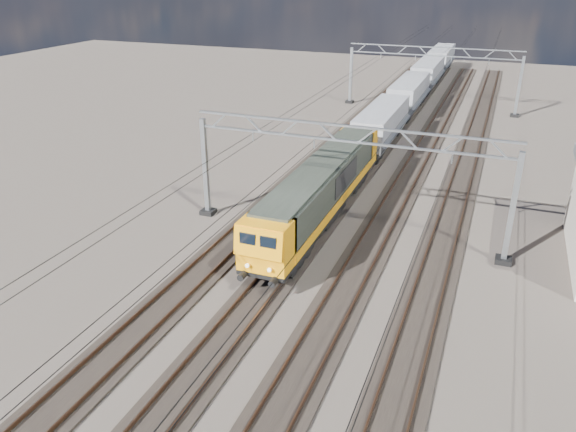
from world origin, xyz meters
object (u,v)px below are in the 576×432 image
(catenary_gantry_far, at_px, (431,76))
(locomotive, at_px, (322,188))
(hopper_wagon_lead, at_px, (382,123))
(hopper_wagon_fourth, at_px, (441,58))
(hopper_wagon_mid, at_px, (409,93))
(catenary_gantry_mid, at_px, (345,177))
(hopper_wagon_third, at_px, (428,72))

(catenary_gantry_far, xyz_separation_m, locomotive, (-2.00, -34.23, -1.58))
(hopper_wagon_lead, xyz_separation_m, hopper_wagon_fourth, (0.00, 42.60, 0.00))
(catenary_gantry_far, height_order, locomotive, catenary_gantry_far)
(hopper_wagon_mid, bearing_deg, hopper_wagon_fourth, 90.00)
(catenary_gantry_mid, bearing_deg, hopper_wagon_fourth, 91.85)
(catenary_gantry_far, xyz_separation_m, hopper_wagon_third, (-2.00, 11.87, -1.67))
(catenary_gantry_far, relative_size, hopper_wagon_mid, 1.53)
(hopper_wagon_mid, relative_size, hopper_wagon_fourth, 1.00)
(hopper_wagon_lead, relative_size, hopper_wagon_third, 1.00)
(hopper_wagon_third, distance_m, hopper_wagon_fourth, 14.20)
(locomotive, height_order, hopper_wagon_fourth, locomotive)
(locomotive, distance_m, hopper_wagon_third, 46.10)
(catenary_gantry_mid, height_order, hopper_wagon_fourth, catenary_gantry_mid)
(catenary_gantry_mid, relative_size, hopper_wagon_fourth, 1.53)
(catenary_gantry_far, relative_size, hopper_wagon_third, 1.53)
(hopper_wagon_fourth, bearing_deg, hopper_wagon_third, -90.00)
(hopper_wagon_third, bearing_deg, hopper_wagon_mid, -90.00)
(catenary_gantry_far, distance_m, hopper_wagon_third, 12.15)
(hopper_wagon_mid, bearing_deg, hopper_wagon_third, 90.00)
(hopper_wagon_mid, bearing_deg, catenary_gantry_far, 49.41)
(locomotive, xyz_separation_m, hopper_wagon_lead, (-0.00, 17.70, -0.09))
(catenary_gantry_mid, bearing_deg, hopper_wagon_lead, 95.87)
(hopper_wagon_fourth, bearing_deg, catenary_gantry_mid, -88.15)
(hopper_wagon_lead, bearing_deg, hopper_wagon_fourth, 90.00)
(catenary_gantry_mid, relative_size, hopper_wagon_mid, 1.53)
(hopper_wagon_lead, xyz_separation_m, hopper_wagon_third, (0.00, 28.40, 0.00))
(hopper_wagon_lead, distance_m, hopper_wagon_mid, 14.20)
(hopper_wagon_lead, xyz_separation_m, hopper_wagon_mid, (0.00, 14.20, 0.00))
(hopper_wagon_mid, distance_m, hopper_wagon_fourth, 28.40)
(catenary_gantry_mid, height_order, hopper_wagon_mid, catenary_gantry_mid)
(catenary_gantry_far, height_order, hopper_wagon_lead, catenary_gantry_far)
(locomotive, bearing_deg, hopper_wagon_lead, 90.00)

